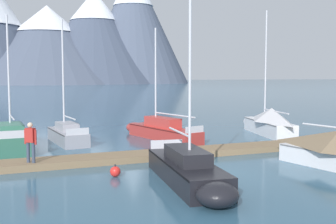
{
  "coord_description": "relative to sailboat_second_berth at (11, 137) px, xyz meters",
  "views": [
    {
      "loc": [
        -7.52,
        -15.09,
        3.93
      ],
      "look_at": [
        0.0,
        6.0,
        2.0
      ],
      "focal_mm": 45.45,
      "sensor_mm": 36.0,
      "label": 1
    }
  ],
  "objects": [
    {
      "name": "sailboat_mid_dock_starboard",
      "position": [
        6.14,
        -10.37,
        -0.06
      ],
      "size": [
        2.06,
        6.84,
        7.27
      ],
      "color": "black",
      "rests_on": "ground"
    },
    {
      "name": "person_on_dock",
      "position": [
        0.86,
        -5.89,
        0.67
      ],
      "size": [
        0.48,
        0.41,
        1.69
      ],
      "color": "#384256",
      "rests_on": "dock"
    },
    {
      "name": "ground_plane",
      "position": [
        7.9,
        -9.18,
        -0.59
      ],
      "size": [
        700.0,
        700.0,
        0.0
      ],
      "primitive_type": "plane",
      "color": "#335B75"
    },
    {
      "name": "mountain_rear_spur",
      "position": [
        57.44,
        188.72,
        30.16
      ],
      "size": [
        56.23,
        56.23,
        59.84
      ],
      "color": "#4C566B",
      "rests_on": "ground"
    },
    {
      "name": "sailboat_end_of_dock",
      "position": [
        16.18,
        0.12,
        0.27
      ],
      "size": [
        2.69,
        7.18,
        8.26
      ],
      "color": "white",
      "rests_on": "ground"
    },
    {
      "name": "mooring_buoy_channel_marker",
      "position": [
        3.9,
        -8.28,
        -0.38
      ],
      "size": [
        0.41,
        0.41,
        0.49
      ],
      "color": "red",
      "rests_on": "ground"
    },
    {
      "name": "mountain_east_summit",
      "position": [
        37.79,
        189.77,
        22.91
      ],
      "size": [
        70.63,
        70.63,
        45.9
      ],
      "color": "#424C60",
      "rests_on": "ground"
    },
    {
      "name": "sailboat_far_berth",
      "position": [
        8.72,
        0.73,
        -0.06
      ],
      "size": [
        3.12,
        7.45,
        6.87
      ],
      "color": "#B2332D",
      "rests_on": "ground"
    },
    {
      "name": "sailboat_second_berth",
      "position": [
        0.0,
        0.0,
        0.0
      ],
      "size": [
        2.11,
        6.5,
        7.14
      ],
      "color": "#336B56",
      "rests_on": "ground"
    },
    {
      "name": "sailboat_mid_dock_port",
      "position": [
        3.03,
        1.26,
        -0.09
      ],
      "size": [
        2.02,
        5.79,
        7.21
      ],
      "color": "#93939E",
      "rests_on": "ground"
    },
    {
      "name": "mountain_shoulder_ridge",
      "position": [
        15.23,
        192.23,
        18.84
      ],
      "size": [
        86.2,
        86.2,
        37.8
      ],
      "color": "#4C566B",
      "rests_on": "ground"
    },
    {
      "name": "dock",
      "position": [
        7.9,
        -5.18,
        -0.44
      ],
      "size": [
        25.98,
        2.98,
        0.3
      ],
      "color": "#846B4C",
      "rests_on": "ground"
    }
  ]
}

